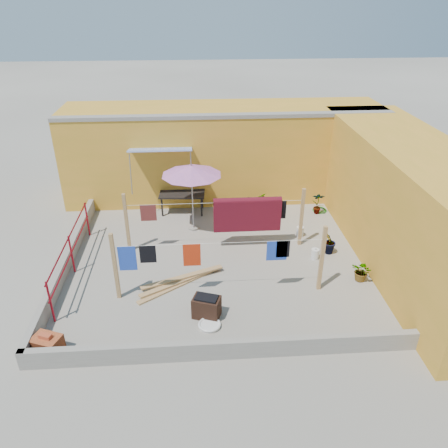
{
  "coord_description": "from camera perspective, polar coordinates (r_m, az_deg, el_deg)",
  "views": [
    {
      "loc": [
        -0.52,
        -10.21,
        6.7
      ],
      "look_at": [
        0.22,
        0.3,
        1.04
      ],
      "focal_mm": 35.0,
      "sensor_mm": 36.0,
      "label": 1
    }
  ],
  "objects": [
    {
      "name": "ground",
      "position": [
        12.22,
        -0.92,
        -4.99
      ],
      "size": [
        80.0,
        80.0,
        0.0
      ],
      "primitive_type": "plane",
      "color": "#9E998E",
      "rests_on": "ground"
    },
    {
      "name": "wall_back",
      "position": [
        15.78,
        -0.1,
        9.44
      ],
      "size": [
        11.0,
        3.27,
        3.21
      ],
      "color": "gold",
      "rests_on": "ground"
    },
    {
      "name": "wall_right",
      "position": [
        12.76,
        23.04,
        2.33
      ],
      "size": [
        2.4,
        9.0,
        3.2
      ],
      "primitive_type": "cube",
      "color": "gold",
      "rests_on": "ground"
    },
    {
      "name": "parapet_front",
      "position": [
        9.28,
        0.36,
        -16.02
      ],
      "size": [
        8.3,
        0.16,
        0.44
      ],
      "primitive_type": "cube",
      "color": "gray",
      "rests_on": "ground"
    },
    {
      "name": "parapet_left",
      "position": [
        12.6,
        -19.85,
        -4.58
      ],
      "size": [
        0.16,
        7.3,
        0.44
      ],
      "primitive_type": "cube",
      "color": "gray",
      "rests_on": "ground"
    },
    {
      "name": "red_railing",
      "position": [
        12.12,
        -19.4,
        -3.08
      ],
      "size": [
        0.05,
        4.2,
        1.1
      ],
      "color": "maroon",
      "rests_on": "ground"
    },
    {
      "name": "clothesline_rig",
      "position": [
        12.24,
        2.29,
        0.61
      ],
      "size": [
        5.09,
        2.35,
        1.8
      ],
      "color": "tan",
      "rests_on": "ground"
    },
    {
      "name": "patio_umbrella",
      "position": [
        13.08,
        -4.27,
        6.94
      ],
      "size": [
        1.88,
        1.88,
        2.19
      ],
      "color": "gray",
      "rests_on": "ground"
    },
    {
      "name": "outdoor_table",
      "position": [
        14.72,
        -5.49,
        3.8
      ],
      "size": [
        1.55,
        0.85,
        0.7
      ],
      "color": "black",
      "rests_on": "ground"
    },
    {
      "name": "brick_stack",
      "position": [
        10.06,
        -22.07,
        -14.44
      ],
      "size": [
        0.69,
        0.6,
        0.5
      ],
      "color": "#AA4A27",
      "rests_on": "ground"
    },
    {
      "name": "lumber_pile",
      "position": [
        11.39,
        -5.83,
        -7.48
      ],
      "size": [
        2.19,
        1.46,
        0.15
      ],
      "color": "tan",
      "rests_on": "ground"
    },
    {
      "name": "brazier",
      "position": [
        10.22,
        -2.29,
        -10.75
      ],
      "size": [
        0.71,
        0.59,
        0.55
      ],
      "color": "#301C13",
      "rests_on": "ground"
    },
    {
      "name": "white_basin",
      "position": [
        10.09,
        -1.91,
        -13.03
      ],
      "size": [
        0.52,
        0.52,
        0.09
      ],
      "color": "silver",
      "rests_on": "ground"
    },
    {
      "name": "water_jug_a",
      "position": [
        12.55,
        11.79,
        -3.85
      ],
      "size": [
        0.22,
        0.22,
        0.35
      ],
      "color": "silver",
      "rests_on": "ground"
    },
    {
      "name": "water_jug_b",
      "position": [
        13.59,
        9.88,
        -0.97
      ],
      "size": [
        0.23,
        0.23,
        0.36
      ],
      "color": "silver",
      "rests_on": "ground"
    },
    {
      "name": "green_hose",
      "position": [
        15.35,
        12.38,
        1.81
      ],
      "size": [
        0.48,
        0.48,
        0.07
      ],
      "color": "#186F19",
      "rests_on": "ground"
    },
    {
      "name": "plant_back_a",
      "position": [
        14.59,
        3.89,
        2.58
      ],
      "size": [
        0.93,
        0.92,
        0.78
      ],
      "primitive_type": "imported",
      "rotation": [
        0.0,
        0.0,
        0.7
      ],
      "color": "#1D5819",
      "rests_on": "ground"
    },
    {
      "name": "plant_back_b",
      "position": [
        14.54,
        5.31,
        2.31
      ],
      "size": [
        0.48,
        0.48,
        0.73
      ],
      "primitive_type": "imported",
      "rotation": [
        0.0,
        0.0,
        1.36
      ],
      "color": "#1D5819",
      "rests_on": "ground"
    },
    {
      "name": "plant_right_a",
      "position": [
        14.99,
        12.16,
        2.69
      ],
      "size": [
        0.46,
        0.37,
        0.78
      ],
      "primitive_type": "imported",
      "rotation": [
        0.0,
        0.0,
        2.91
      ],
      "color": "#1D5819",
      "rests_on": "ground"
    },
    {
      "name": "plant_right_b",
      "position": [
        12.76,
        13.57,
        -2.28
      ],
      "size": [
        0.53,
        0.55,
        0.78
      ],
      "primitive_type": "imported",
      "rotation": [
        0.0,
        0.0,
        4.05
      ],
      "color": "#1D5819",
      "rests_on": "ground"
    },
    {
      "name": "plant_right_c",
      "position": [
        11.89,
        17.59,
        -5.92
      ],
      "size": [
        0.67,
        0.67,
        0.56
      ],
      "primitive_type": "imported",
      "rotation": [
        0.0,
        0.0,
        5.5
      ],
      "color": "#1D5819",
      "rests_on": "ground"
    }
  ]
}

